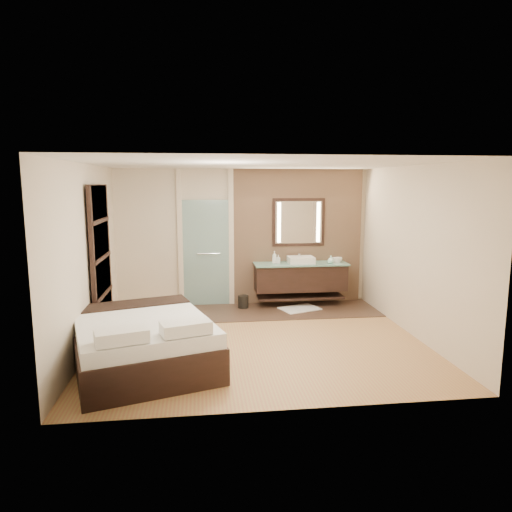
{
  "coord_description": "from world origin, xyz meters",
  "views": [
    {
      "loc": [
        -0.87,
        -6.77,
        2.41
      ],
      "look_at": [
        0.05,
        0.6,
        1.23
      ],
      "focal_mm": 32.0,
      "sensor_mm": 36.0,
      "label": 1
    }
  ],
  "objects": [
    {
      "name": "tile_strip",
      "position": [
        0.6,
        1.6,
        0.01
      ],
      "size": [
        3.8,
        1.3,
        0.01
      ],
      "primitive_type": "cube",
      "color": "#3E2C22",
      "rests_on": "floor"
    },
    {
      "name": "stone_wall",
      "position": [
        1.1,
        2.21,
        1.35
      ],
      "size": [
        2.6,
        0.08,
        2.7
      ],
      "primitive_type": "cube",
      "color": "tan",
      "rests_on": "floor"
    },
    {
      "name": "waste_bin",
      "position": [
        -0.05,
        1.85,
        0.13
      ],
      "size": [
        0.27,
        0.27,
        0.26
      ],
      "primitive_type": "cylinder",
      "rotation": [
        0.0,
        0.0,
        0.41
      ],
      "color": "black",
      "rests_on": "floor"
    },
    {
      "name": "bath_mat",
      "position": [
        1.03,
        1.63,
        0.02
      ],
      "size": [
        0.85,
        0.72,
        0.02
      ],
      "primitive_type": "cube",
      "rotation": [
        0.0,
        0.0,
        0.35
      ],
      "color": "white",
      "rests_on": "floor"
    },
    {
      "name": "frosted_door",
      "position": [
        -0.75,
        2.2,
        1.14
      ],
      "size": [
        1.1,
        0.12,
        2.7
      ],
      "color": "#BBEDE9",
      "rests_on": "floor"
    },
    {
      "name": "tissue_box",
      "position": [
        1.8,
        1.89,
        0.92
      ],
      "size": [
        0.14,
        0.14,
        0.1
      ],
      "primitive_type": "cube",
      "rotation": [
        0.0,
        0.0,
        0.19
      ],
      "color": "silver",
      "rests_on": "vanity"
    },
    {
      "name": "vanity",
      "position": [
        1.1,
        1.92,
        0.58
      ],
      "size": [
        1.85,
        0.55,
        0.88
      ],
      "color": "black",
      "rests_on": "stone_wall"
    },
    {
      "name": "shoji_partition",
      "position": [
        -2.43,
        0.6,
        1.21
      ],
      "size": [
        0.06,
        1.2,
        2.4
      ],
      "color": "black",
      "rests_on": "floor"
    },
    {
      "name": "soap_bottle_c",
      "position": [
        1.68,
        1.81,
        0.94
      ],
      "size": [
        0.12,
        0.12,
        0.15
      ],
      "primitive_type": "imported",
      "rotation": [
        0.0,
        0.0,
        -0.02
      ],
      "color": "#C2F4EA",
      "rests_on": "vanity"
    },
    {
      "name": "soap_bottle_b",
      "position": [
        0.65,
        1.93,
        0.95
      ],
      "size": [
        0.09,
        0.09,
        0.17
      ],
      "primitive_type": "imported",
      "rotation": [
        0.0,
        0.0,
        -0.14
      ],
      "color": "#B2B2B2",
      "rests_on": "vanity"
    },
    {
      "name": "cup",
      "position": [
        1.9,
        1.97,
        0.91
      ],
      "size": [
        0.15,
        0.15,
        0.09
      ],
      "primitive_type": "imported",
      "rotation": [
        0.0,
        0.0,
        -0.29
      ],
      "color": "white",
      "rests_on": "vanity"
    },
    {
      "name": "mirror_unit",
      "position": [
        1.1,
        2.16,
        1.65
      ],
      "size": [
        1.06,
        0.04,
        0.96
      ],
      "color": "black",
      "rests_on": "stone_wall"
    },
    {
      "name": "floor",
      "position": [
        0.0,
        0.0,
        0.0
      ],
      "size": [
        5.0,
        5.0,
        0.0
      ],
      "primitive_type": "plane",
      "color": "#B06F49",
      "rests_on": "ground"
    },
    {
      "name": "soap_bottle_a",
      "position": [
        0.58,
        1.95,
        0.98
      ],
      "size": [
        0.12,
        0.12,
        0.24
      ],
      "primitive_type": "imported",
      "rotation": [
        0.0,
        0.0,
        -0.38
      ],
      "color": "white",
      "rests_on": "vanity"
    },
    {
      "name": "bed",
      "position": [
        -1.65,
        -0.83,
        0.34
      ],
      "size": [
        2.22,
        2.5,
        0.81
      ],
      "rotation": [
        0.0,
        0.0,
        0.3
      ],
      "color": "black",
      "rests_on": "floor"
    }
  ]
}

